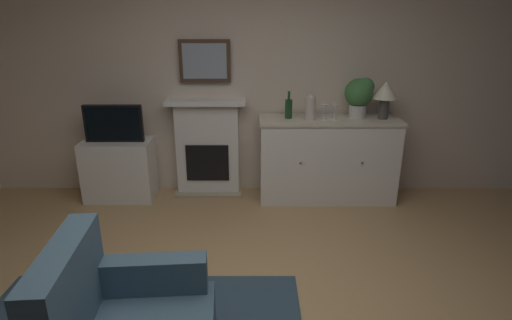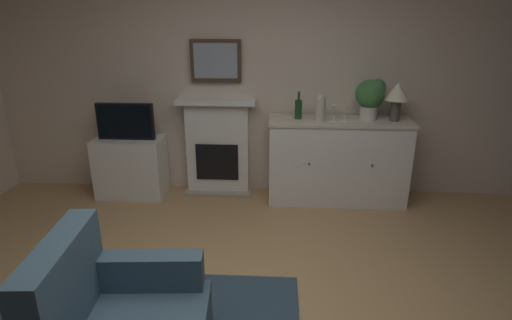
% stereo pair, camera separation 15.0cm
% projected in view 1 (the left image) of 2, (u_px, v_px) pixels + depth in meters
% --- Properties ---
extents(wall_rear, '(6.21, 0.06, 2.65)m').
position_uv_depth(wall_rear, '(257.00, 77.00, 4.59)').
color(wall_rear, beige).
rests_on(wall_rear, ground_plane).
extents(fireplace_unit, '(0.87, 0.30, 1.10)m').
position_uv_depth(fireplace_unit, '(210.00, 147.00, 4.74)').
color(fireplace_unit, white).
rests_on(fireplace_unit, ground_plane).
extents(framed_picture, '(0.55, 0.04, 0.45)m').
position_uv_depth(framed_picture, '(207.00, 61.00, 4.46)').
color(framed_picture, '#473323').
extents(sideboard_cabinet, '(1.51, 0.49, 0.92)m').
position_uv_depth(sideboard_cabinet, '(329.00, 160.00, 4.59)').
color(sideboard_cabinet, white).
rests_on(sideboard_cabinet, ground_plane).
extents(table_lamp, '(0.26, 0.26, 0.40)m').
position_uv_depth(table_lamp, '(388.00, 93.00, 4.34)').
color(table_lamp, '#4C4742').
rests_on(table_lamp, sideboard_cabinet).
extents(wine_bottle, '(0.08, 0.08, 0.29)m').
position_uv_depth(wine_bottle, '(291.00, 108.00, 4.43)').
color(wine_bottle, '#193F1E').
rests_on(wine_bottle, sideboard_cabinet).
extents(wine_glass_left, '(0.07, 0.07, 0.16)m').
position_uv_depth(wine_glass_left, '(326.00, 109.00, 4.36)').
color(wine_glass_left, silver).
rests_on(wine_glass_left, sideboard_cabinet).
extents(wine_glass_center, '(0.07, 0.07, 0.16)m').
position_uv_depth(wine_glass_center, '(337.00, 109.00, 4.35)').
color(wine_glass_center, silver).
rests_on(wine_glass_center, sideboard_cabinet).
extents(vase_decorative, '(0.11, 0.11, 0.28)m').
position_uv_depth(vase_decorative, '(312.00, 107.00, 4.34)').
color(vase_decorative, beige).
rests_on(vase_decorative, sideboard_cabinet).
extents(tv_cabinet, '(0.75, 0.42, 0.68)m').
position_uv_depth(tv_cabinet, '(122.00, 169.00, 4.66)').
color(tv_cabinet, white).
rests_on(tv_cabinet, ground_plane).
extents(tv_set, '(0.62, 0.07, 0.40)m').
position_uv_depth(tv_set, '(116.00, 123.00, 4.46)').
color(tv_set, black).
rests_on(tv_set, tv_cabinet).
extents(potted_plant_small, '(0.30, 0.30, 0.43)m').
position_uv_depth(potted_plant_small, '(362.00, 94.00, 4.39)').
color(potted_plant_small, beige).
rests_on(potted_plant_small, sideboard_cabinet).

